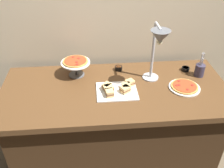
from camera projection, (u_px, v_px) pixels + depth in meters
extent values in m
plane|color=brown|center=(115.00, 150.00, 2.52)|extent=(8.00, 8.00, 0.00)
cube|color=#C6B593|center=(110.00, 16.00, 2.25)|extent=(4.40, 0.04, 2.40)
cube|color=brown|center=(115.00, 91.00, 2.10)|extent=(1.90, 0.84, 0.05)
cube|color=#3C2715|center=(115.00, 124.00, 2.32)|extent=(1.75, 0.74, 0.71)
cylinder|color=#B7BABF|center=(150.00, 77.00, 2.22)|extent=(0.14, 0.14, 0.01)
cylinder|color=#B7BABF|center=(153.00, 51.00, 2.08)|extent=(0.02, 0.02, 0.50)
cylinder|color=#B7BABF|center=(158.00, 26.00, 1.87)|extent=(0.02, 0.15, 0.02)
cone|color=#595B60|center=(160.00, 37.00, 1.84)|extent=(0.15, 0.15, 0.10)
sphere|color=#F9EAB2|center=(160.00, 42.00, 1.86)|extent=(0.04, 0.04, 0.04)
cylinder|color=white|center=(184.00, 88.00, 2.09)|extent=(0.26, 0.26, 0.01)
cylinder|color=#C68E42|center=(185.00, 86.00, 2.08)|extent=(0.22, 0.22, 0.01)
cylinder|color=#AD3D1E|center=(185.00, 86.00, 2.08)|extent=(0.20, 0.20, 0.00)
cylinder|color=maroon|center=(177.00, 85.00, 2.08)|extent=(0.02, 0.02, 0.00)
cylinder|color=maroon|center=(192.00, 85.00, 2.08)|extent=(0.02, 0.02, 0.00)
cylinder|color=maroon|center=(179.00, 85.00, 2.08)|extent=(0.02, 0.02, 0.00)
cylinder|color=maroon|center=(188.00, 89.00, 2.03)|extent=(0.02, 0.02, 0.00)
cylinder|color=maroon|center=(179.00, 81.00, 2.13)|extent=(0.02, 0.02, 0.00)
cylinder|color=#595B60|center=(76.00, 69.00, 2.23)|extent=(0.02, 0.02, 0.12)
cylinder|color=#595B60|center=(77.00, 75.00, 2.26)|extent=(0.14, 0.14, 0.01)
cylinder|color=white|center=(76.00, 63.00, 2.19)|extent=(0.25, 0.25, 0.01)
cylinder|color=#C68E42|center=(75.00, 61.00, 2.18)|extent=(0.22, 0.22, 0.01)
cylinder|color=#AD3D1E|center=(75.00, 61.00, 2.18)|extent=(0.19, 0.19, 0.00)
cylinder|color=maroon|center=(73.00, 57.00, 2.23)|extent=(0.02, 0.02, 0.00)
cylinder|color=maroon|center=(78.00, 58.00, 2.21)|extent=(0.02, 0.02, 0.00)
cylinder|color=maroon|center=(77.00, 64.00, 2.12)|extent=(0.02, 0.02, 0.00)
cylinder|color=maroon|center=(77.00, 62.00, 2.15)|extent=(0.02, 0.02, 0.00)
cube|color=white|center=(117.00, 91.00, 2.05)|extent=(0.33, 0.27, 0.01)
cube|color=tan|center=(110.00, 94.00, 1.99)|extent=(0.07, 0.08, 0.02)
cube|color=brown|center=(110.00, 93.00, 1.98)|extent=(0.07, 0.08, 0.01)
cube|color=tan|center=(109.00, 91.00, 1.97)|extent=(0.07, 0.08, 0.02)
cube|color=tan|center=(107.00, 88.00, 2.07)|extent=(0.09, 0.09, 0.02)
cube|color=brown|center=(107.00, 86.00, 2.06)|extent=(0.09, 0.09, 0.01)
cube|color=tan|center=(107.00, 85.00, 2.05)|extent=(0.09, 0.09, 0.02)
cube|color=tan|center=(125.00, 91.00, 2.03)|extent=(0.09, 0.09, 0.02)
cube|color=brown|center=(125.00, 89.00, 2.02)|extent=(0.09, 0.09, 0.01)
cube|color=tan|center=(125.00, 88.00, 2.01)|extent=(0.09, 0.09, 0.02)
cube|color=tan|center=(108.00, 90.00, 2.04)|extent=(0.09, 0.08, 0.02)
cube|color=brown|center=(108.00, 89.00, 2.03)|extent=(0.09, 0.08, 0.01)
cube|color=tan|center=(108.00, 87.00, 2.02)|extent=(0.09, 0.08, 0.02)
cube|color=tan|center=(130.00, 84.00, 2.11)|extent=(0.09, 0.08, 0.02)
cube|color=brown|center=(130.00, 83.00, 2.10)|extent=(0.09, 0.08, 0.01)
cube|color=tan|center=(130.00, 81.00, 2.09)|extent=(0.09, 0.08, 0.02)
cube|color=tan|center=(126.00, 88.00, 2.06)|extent=(0.06, 0.08, 0.02)
cube|color=brown|center=(126.00, 87.00, 2.05)|extent=(0.06, 0.08, 0.01)
cube|color=tan|center=(126.00, 85.00, 2.04)|extent=(0.06, 0.08, 0.02)
cylinder|color=black|center=(185.00, 69.00, 2.32)|extent=(0.07, 0.07, 0.03)
cylinder|color=#562D14|center=(186.00, 68.00, 2.31)|extent=(0.06, 0.06, 0.01)
cylinder|color=black|center=(119.00, 68.00, 2.32)|extent=(0.07, 0.07, 0.04)
cylinder|color=#562D14|center=(119.00, 67.00, 2.31)|extent=(0.05, 0.05, 0.01)
cylinder|color=#383347|center=(200.00, 70.00, 2.22)|extent=(0.08, 0.08, 0.11)
cylinder|color=#B7BABF|center=(202.00, 63.00, 2.18)|extent=(0.02, 0.04, 0.20)
cylinder|color=#B7BABF|center=(200.00, 66.00, 2.18)|extent=(0.01, 0.03, 0.16)
cylinder|color=#B7BABF|center=(200.00, 62.00, 2.20)|extent=(0.02, 0.04, 0.19)
cylinder|color=#B7BABF|center=(201.00, 63.00, 2.19)|extent=(0.02, 0.03, 0.19)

